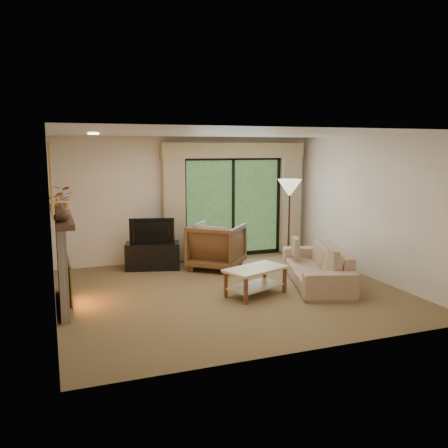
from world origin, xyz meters
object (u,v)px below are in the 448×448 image
object	(u,v)px
sofa	(317,266)
coffee_table	(256,281)
armchair	(217,246)
media_console	(153,256)

from	to	relation	value
sofa	coffee_table	bearing A→B (deg)	-60.74
sofa	coffee_table	distance (m)	1.31
armchair	sofa	size ratio (longest dim) A/B	0.45
armchair	media_console	bearing A→B (deg)	21.01
armchair	coffee_table	xyz separation A→B (m)	(0.02, -1.86, -0.22)
armchair	sofa	bearing A→B (deg)	168.87
armchair	sofa	world-z (taller)	armchair
sofa	coffee_table	xyz separation A→B (m)	(-1.29, -0.25, -0.09)
media_console	coffee_table	bearing A→B (deg)	-47.40
media_console	sofa	bearing A→B (deg)	-24.49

